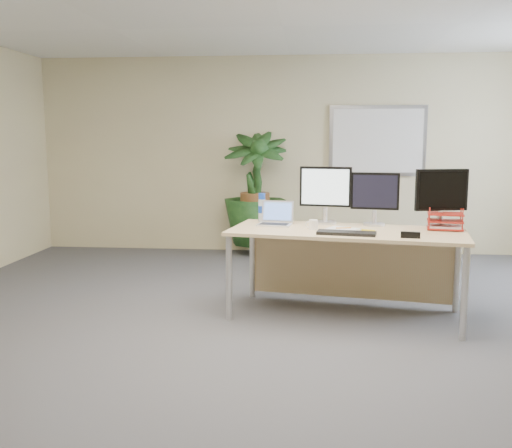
# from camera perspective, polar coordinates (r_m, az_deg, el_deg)

# --- Properties ---
(floor) EXTENTS (8.00, 8.00, 0.00)m
(floor) POSITION_cam_1_polar(r_m,az_deg,el_deg) (4.27, 1.04, -13.21)
(floor) COLOR #424246
(floor) RESTS_ON ground
(back_wall) EXTENTS (7.00, 0.04, 2.70)m
(back_wall) POSITION_cam_1_polar(r_m,az_deg,el_deg) (7.96, 3.31, 6.87)
(back_wall) COLOR beige
(back_wall) RESTS_ON floor
(whiteboard) EXTENTS (1.30, 0.04, 0.95)m
(whiteboard) POSITION_cam_1_polar(r_m,az_deg,el_deg) (7.97, 12.05, 8.14)
(whiteboard) COLOR #9E9EA3
(whiteboard) RESTS_ON back_wall
(desk) EXTENTS (2.16, 1.19, 0.78)m
(desk) POSITION_cam_1_polar(r_m,az_deg,el_deg) (5.23, 9.15, -2.20)
(desk) COLOR #D6AF7E
(desk) RESTS_ON floor
(floor_plant) EXTENTS (0.85, 0.85, 1.50)m
(floor_plant) POSITION_cam_1_polar(r_m,az_deg,el_deg) (7.74, -0.11, 2.38)
(floor_plant) COLOR #133516
(floor_plant) RESTS_ON floor
(monitor_left) EXTENTS (0.48, 0.22, 0.54)m
(monitor_left) POSITION_cam_1_polar(r_m,az_deg,el_deg) (5.39, 6.96, 3.27)
(monitor_left) COLOR silver
(monitor_left) RESTS_ON desk
(monitor_right) EXTENTS (0.44, 0.20, 0.49)m
(monitor_right) POSITION_cam_1_polar(r_m,az_deg,el_deg) (5.36, 11.81, 2.82)
(monitor_right) COLOR silver
(monitor_right) RESTS_ON desk
(monitor_dark) EXTENTS (0.47, 0.22, 0.53)m
(monitor_dark) POSITION_cam_1_polar(r_m,az_deg,el_deg) (5.32, 18.06, 2.81)
(monitor_dark) COLOR silver
(monitor_dark) RESTS_ON desk
(laptop) EXTENTS (0.34, 0.31, 0.22)m
(laptop) POSITION_cam_1_polar(r_m,az_deg,el_deg) (5.32, 2.00, 0.54)
(laptop) COLOR silver
(laptop) RESTS_ON desk
(keyboard) EXTENTS (0.51, 0.24, 0.03)m
(keyboard) POSITION_cam_1_polar(r_m,az_deg,el_deg) (4.84, 9.03, -0.89)
(keyboard) COLOR black
(keyboard) RESTS_ON desk
(coffee_mug) EXTENTS (0.11, 0.08, 0.09)m
(coffee_mug) POSITION_cam_1_polar(r_m,az_deg,el_deg) (5.05, 5.73, -0.08)
(coffee_mug) COLOR white
(coffee_mug) RESTS_ON desk
(spiral_notebook) EXTENTS (0.33, 0.30, 0.01)m
(spiral_notebook) POSITION_cam_1_polar(r_m,az_deg,el_deg) (5.09, 8.68, -0.51)
(spiral_notebook) COLOR white
(spiral_notebook) RESTS_ON desk
(orange_pen) EXTENTS (0.13, 0.04, 0.01)m
(orange_pen) POSITION_cam_1_polar(r_m,az_deg,el_deg) (5.08, 8.74, -0.39)
(orange_pen) COLOR orange
(orange_pen) RESTS_ON spiral_notebook
(yellow_highlighter) EXTENTS (0.12, 0.06, 0.02)m
(yellow_highlighter) POSITION_cam_1_polar(r_m,az_deg,el_deg) (5.04, 11.18, -0.63)
(yellow_highlighter) COLOR yellow
(yellow_highlighter) RESTS_ON desk
(water_bottle) EXTENTS (0.07, 0.07, 0.28)m
(water_bottle) POSITION_cam_1_polar(r_m,az_deg,el_deg) (5.52, 0.59, 1.62)
(water_bottle) COLOR silver
(water_bottle) RESTS_ON desk
(letter_tray) EXTENTS (0.33, 0.27, 0.14)m
(letter_tray) POSITION_cam_1_polar(r_m,az_deg,el_deg) (5.30, 18.38, 0.15)
(letter_tray) COLOR #A31D14
(letter_tray) RESTS_ON desk
(stapler) EXTENTS (0.16, 0.07, 0.05)m
(stapler) POSITION_cam_1_polar(r_m,az_deg,el_deg) (4.78, 15.19, -1.06)
(stapler) COLOR black
(stapler) RESTS_ON desk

